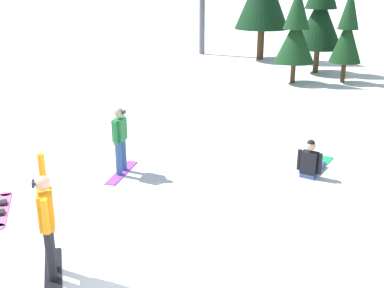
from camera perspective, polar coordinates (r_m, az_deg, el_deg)
The scene contains 7 objects.
snowboarder_foreground at distance 8.01m, azimuth -17.08°, elevation -9.08°, with size 1.23×1.41×2.06m.
snowboarder_midground at distance 11.82m, azimuth -8.68°, elevation 0.57°, with size 0.55×1.60×1.72m.
snowboarder_background at distance 12.15m, azimuth 14.24°, elevation -2.13°, with size 0.71×1.80×0.98m.
loose_snowboard_far_spare at distance 10.95m, azimuth -21.93°, elevation -7.28°, with size 1.34×1.57×0.09m.
pine_tree_leaning at distance 23.26m, azimuth 18.26°, elevation 12.76°, with size 1.47×1.47×4.32m.
pine_tree_young at distance 25.35m, azimuth 15.25°, elevation 15.18°, with size 2.46×2.46×5.65m.
pine_tree_twin at distance 22.53m, azimuth 12.43°, elevation 13.16°, with size 1.84×1.84×4.37m.
Camera 1 is at (3.30, -5.33, 4.69)m, focal length 44.18 mm.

